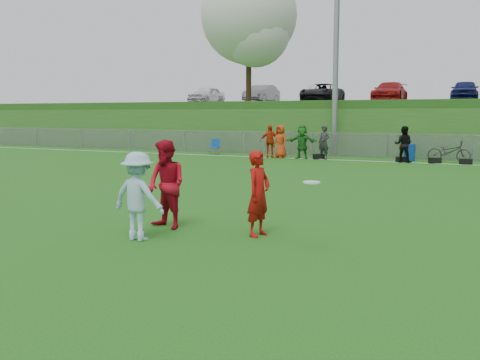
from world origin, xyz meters
The scene contains 17 objects.
ground centered at (0.00, 0.00, 0.00)m, with size 120.00×120.00×0.00m, color #215712.
sideline_far centered at (0.00, 18.00, 0.01)m, with size 60.00×0.10×0.01m, color white.
fence centered at (0.00, 20.00, 0.65)m, with size 58.00×0.06×1.30m.
light_pole centered at (-3.00, 20.80, 6.71)m, with size 1.20×0.40×12.15m.
berm centered at (0.00, 31.00, 1.50)m, with size 120.00×18.00×3.00m, color #284B15.
parking_lot centered at (0.00, 33.00, 3.05)m, with size 120.00×12.00×0.10m, color black.
tree_white_flowering centered at (-9.84, 24.92, 8.32)m, with size 6.30×6.30×8.78m.
car_row centered at (-1.17, 32.00, 3.82)m, with size 32.04×5.18×1.44m.
spectator_row centered at (-3.21, 18.00, 0.85)m, with size 7.67×0.83×1.69m.
gear_bags centered at (1.05, 18.10, 0.13)m, with size 7.40×0.55×0.26m.
player_red_left centered at (0.85, 1.23, 0.80)m, with size 0.58×0.38×1.60m, color #A20F0B.
player_red_center centered at (-1.06, 1.06, 0.88)m, with size 0.86×0.67×1.76m, color #B40C1E.
player_blue centered at (-0.99, 0.01, 0.80)m, with size 1.03×0.59×1.60m, color #9FCCDD.
frisbee centered at (2.15, 0.32, 1.19)m, with size 0.28×0.28×0.03m.
recycling_bin centered at (1.21, 19.00, 0.41)m, with size 0.55×0.55×0.82m, color #0D3C96.
camp_chair centered at (-9.25, 18.66, 0.25)m, with size 0.56×0.57×0.86m.
bicycle centered at (3.00, 19.00, 0.51)m, with size 0.68×1.94×1.02m, color #2E2E31.
Camera 1 is at (4.69, -7.80, 2.28)m, focal length 40.00 mm.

